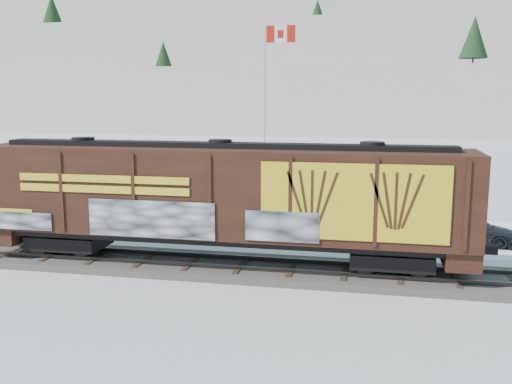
% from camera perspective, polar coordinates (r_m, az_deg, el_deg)
% --- Properties ---
extents(ground, '(500.00, 500.00, 0.00)m').
position_cam_1_polar(ground, '(22.66, -1.39, -7.91)').
color(ground, white).
rests_on(ground, ground).
extents(rail_track, '(50.00, 3.40, 0.43)m').
position_cam_1_polar(rail_track, '(22.62, -1.39, -7.56)').
color(rail_track, '#59544C').
rests_on(rail_track, ground).
extents(parking_strip, '(40.00, 8.00, 0.03)m').
position_cam_1_polar(parking_strip, '(29.76, 1.87, -3.64)').
color(parking_strip, white).
rests_on(parking_strip, ground).
extents(hillside, '(360.00, 110.00, 93.00)m').
position_cam_1_polar(hillside, '(161.11, 10.10, 12.07)').
color(hillside, white).
rests_on(hillside, ground).
extents(hopper_railcar, '(19.03, 3.06, 4.63)m').
position_cam_1_polar(hopper_railcar, '(22.15, -3.54, -0.32)').
color(hopper_railcar, black).
rests_on(hopper_railcar, rail_track).
extents(flagpole, '(2.30, 0.90, 11.18)m').
position_cam_1_polar(flagpole, '(35.35, 1.05, 5.17)').
color(flagpole, silver).
rests_on(flagpole, ground).
extents(car_silver, '(5.33, 3.75, 1.68)m').
position_cam_1_polar(car_silver, '(31.52, -8.00, -1.39)').
color(car_silver, silver).
rests_on(car_silver, parking_strip).
extents(car_white, '(4.84, 3.03, 1.51)m').
position_cam_1_polar(car_white, '(28.15, 4.58, -2.83)').
color(car_white, silver).
rests_on(car_white, parking_strip).
extents(car_dark, '(4.61, 2.84, 1.25)m').
position_cam_1_polar(car_dark, '(28.57, 20.68, -3.50)').
color(car_dark, black).
rests_on(car_dark, parking_strip).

